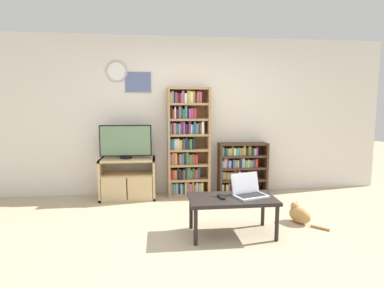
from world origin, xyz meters
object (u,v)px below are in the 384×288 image
at_px(laptop, 248,190).
at_px(cat, 299,214).
at_px(coffee_table, 232,202).
at_px(television, 126,142).
at_px(remote_near_laptop, 221,197).
at_px(tv_stand, 128,178).
at_px(bookshelf_tall, 187,143).
at_px(bookshelf_short, 240,168).

height_order(laptop, cat, laptop).
height_order(coffee_table, cat, coffee_table).
bearing_deg(television, coffee_table, -49.07).
bearing_deg(coffee_table, remote_near_laptop, -177.88).
bearing_deg(tv_stand, coffee_table, -49.60).
height_order(tv_stand, cat, tv_stand).
relative_size(bookshelf_tall, bookshelf_short, 2.06).
bearing_deg(bookshelf_tall, tv_stand, -173.31).
relative_size(bookshelf_tall, remote_near_laptop, 10.71).
bearing_deg(bookshelf_tall, television, -173.14).
bearing_deg(bookshelf_short, cat, -75.18).
height_order(bookshelf_tall, laptop, bookshelf_tall).
xyz_separation_m(bookshelf_tall, bookshelf_short, (0.92, 0.03, -0.45)).
height_order(television, coffee_table, television).
xyz_separation_m(remote_near_laptop, cat, (1.06, 0.26, -0.34)).
distance_m(bookshelf_short, coffee_table, 1.77).
xyz_separation_m(bookshelf_short, cat, (0.38, -1.42, -0.31)).
distance_m(television, laptop, 2.18).
xyz_separation_m(television, bookshelf_short, (1.89, 0.14, -0.50)).
xyz_separation_m(tv_stand, television, (-0.02, -0.01, 0.59)).
relative_size(coffee_table, remote_near_laptop, 5.89).
bearing_deg(laptop, tv_stand, 117.33).
distance_m(laptop, cat, 0.86).
distance_m(coffee_table, laptop, 0.23).
bearing_deg(cat, bookshelf_short, 81.79).
bearing_deg(laptop, bookshelf_short, 59.70).
distance_m(laptop, remote_near_laptop, 0.34).
bearing_deg(coffee_table, tv_stand, 130.40).
xyz_separation_m(coffee_table, cat, (0.93, 0.26, -0.28)).
height_order(television, bookshelf_short, television).
height_order(television, cat, television).
relative_size(laptop, remote_near_laptop, 2.58).
relative_size(coffee_table, cat, 2.03).
distance_m(tv_stand, coffee_table, 2.02).
bearing_deg(television, bookshelf_short, 4.32).
bearing_deg(bookshelf_tall, remote_near_laptop, -82.07).
xyz_separation_m(television, bookshelf_tall, (0.97, 0.12, -0.05)).
xyz_separation_m(television, cat, (2.26, -1.28, -0.81)).
bearing_deg(television, remote_near_laptop, -52.02).
bearing_deg(remote_near_laptop, tv_stand, 118.92).
distance_m(bookshelf_tall, laptop, 1.74).
height_order(tv_stand, laptop, laptop).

